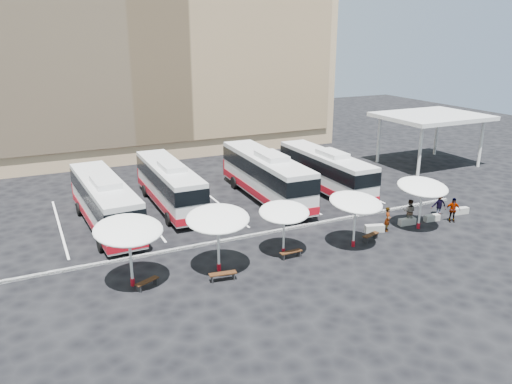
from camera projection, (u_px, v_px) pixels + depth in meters
name	position (u px, v px, depth m)	size (l,w,h in m)	color
ground	(262.00, 238.00, 33.26)	(120.00, 120.00, 0.00)	black
sandstone_building	(139.00, 36.00, 56.75)	(42.00, 18.25, 29.60)	tan
service_canopy	(432.00, 118.00, 50.22)	(10.00, 8.00, 5.20)	silver
curb_divider	(259.00, 234.00, 33.66)	(34.00, 0.25, 0.15)	black
bay_lines	(218.00, 202.00, 40.12)	(24.15, 12.00, 0.01)	white
bus_0	(105.00, 201.00, 34.45)	(3.22, 12.05, 3.79)	silver
bus_1	(169.00, 183.00, 38.63)	(2.82, 11.70, 3.70)	silver
bus_2	(266.00, 174.00, 40.40)	(3.34, 12.89, 4.06)	silver
bus_3	(325.00, 170.00, 42.46)	(2.78, 11.71, 3.71)	silver
sunshade_0	(128.00, 230.00, 26.00)	(4.16, 4.19, 3.80)	silver
sunshade_1	(218.00, 219.00, 27.71)	(4.56, 4.59, 3.74)	silver
sunshade_2	(284.00, 212.00, 30.06)	(4.00, 4.03, 3.21)	silver
sunshade_3	(356.00, 203.00, 31.01)	(3.89, 3.93, 3.50)	silver
sunshade_4	(423.00, 187.00, 33.90)	(3.84, 3.87, 3.57)	silver
wood_bench_0	(147.00, 282.00, 26.65)	(1.41, 0.92, 0.43)	black
wood_bench_1	(223.00, 275.00, 27.41)	(1.57, 0.63, 0.47)	black
wood_bench_2	(291.00, 253.00, 30.18)	(1.42, 0.40, 0.43)	black
wood_bench_3	(371.00, 236.00, 32.75)	(1.46, 0.78, 0.43)	black
conc_bench_0	(375.00, 228.00, 34.18)	(1.32, 0.44, 0.49)	gray
conc_bench_1	(407.00, 222.00, 35.43)	(1.26, 0.42, 0.47)	gray
conc_bench_2	(432.00, 218.00, 36.16)	(1.20, 0.40, 0.45)	gray
conc_bench_3	(460.00, 211.00, 37.57)	(1.28, 0.43, 0.48)	gray
passenger_0	(388.00, 219.00, 34.16)	(0.63, 0.41, 1.72)	black
passenger_1	(410.00, 211.00, 35.50)	(0.87, 0.68, 1.80)	black
passenger_2	(453.00, 210.00, 35.80)	(1.06, 0.44, 1.81)	black
passenger_3	(439.00, 204.00, 37.04)	(1.17, 0.67, 1.82)	black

